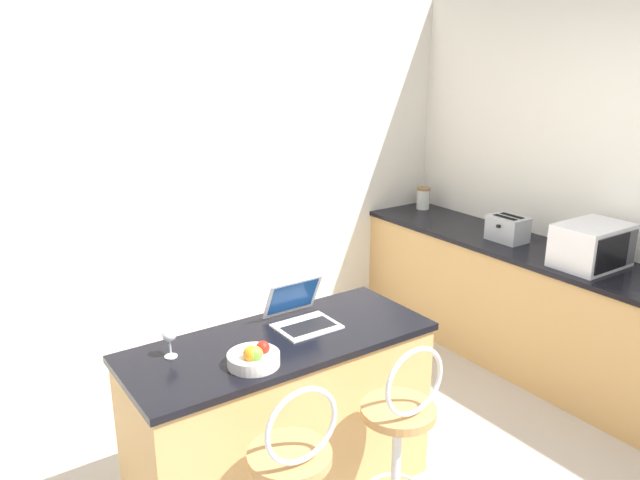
# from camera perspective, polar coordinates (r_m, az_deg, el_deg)

# --- Properties ---
(wall_back) EXTENTS (12.00, 0.06, 2.60)m
(wall_back) POSITION_cam_1_polar(r_m,az_deg,el_deg) (4.53, -8.58, 5.40)
(wall_back) COLOR silver
(wall_back) RESTS_ON ground_plane
(breakfast_bar) EXTENTS (1.50, 0.61, 0.88)m
(breakfast_bar) POSITION_cam_1_polar(r_m,az_deg,el_deg) (3.25, -3.53, -15.99)
(breakfast_bar) COLOR tan
(breakfast_bar) RESTS_ON ground_plane
(counter_right) EXTENTS (0.63, 2.87, 0.88)m
(counter_right) POSITION_cam_1_polar(r_m,az_deg,el_deg) (4.71, 18.38, -5.78)
(counter_right) COLOR tan
(counter_right) RESTS_ON ground_plane
(bar_stool_far) EXTENTS (0.40, 0.40, 1.02)m
(bar_stool_far) POSITION_cam_1_polar(r_m,az_deg,el_deg) (2.99, 7.27, -18.44)
(bar_stool_far) COLOR silver
(bar_stool_far) RESTS_ON ground_plane
(laptop) EXTENTS (0.30, 0.30, 0.22)m
(laptop) POSITION_cam_1_polar(r_m,az_deg,el_deg) (3.16, -1.79, -6.70)
(laptop) COLOR silver
(laptop) RESTS_ON breakfast_bar
(microwave) EXTENTS (0.47, 0.33, 0.28)m
(microwave) POSITION_cam_1_polar(r_m,az_deg,el_deg) (4.29, 23.62, -0.45)
(microwave) COLOR silver
(microwave) RESTS_ON counter_right
(toaster) EXTENTS (0.21, 0.26, 0.18)m
(toaster) POSITION_cam_1_polar(r_m,az_deg,el_deg) (4.65, 16.78, 1.00)
(toaster) COLOR #9EA3A8
(toaster) RESTS_ON counter_right
(storage_jar) EXTENTS (0.11, 0.11, 0.19)m
(storage_jar) POSITION_cam_1_polar(r_m,az_deg,el_deg) (5.41, 9.41, 3.80)
(storage_jar) COLOR silver
(storage_jar) RESTS_ON counter_right
(wine_glass_tall) EXTENTS (0.07, 0.07, 0.14)m
(wine_glass_tall) POSITION_cam_1_polar(r_m,az_deg,el_deg) (2.89, -13.61, -8.52)
(wine_glass_tall) COLOR silver
(wine_glass_tall) RESTS_ON breakfast_bar
(fruit_bowl) EXTENTS (0.23, 0.23, 0.11)m
(fruit_bowl) POSITION_cam_1_polar(r_m,az_deg,el_deg) (2.78, -6.05, -10.65)
(fruit_bowl) COLOR silver
(fruit_bowl) RESTS_ON breakfast_bar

